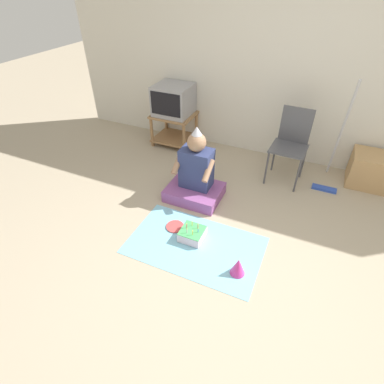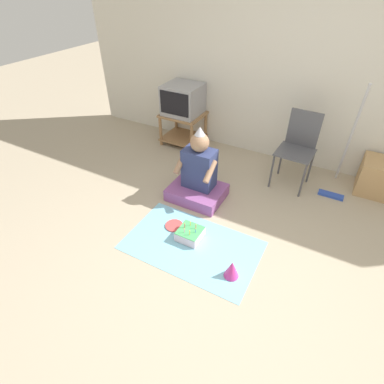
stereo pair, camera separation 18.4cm
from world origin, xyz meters
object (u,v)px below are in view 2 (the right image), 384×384
Objects in this scene: folding_chair at (298,145)px; cardboard_box_stack at (381,178)px; paper_plate at (174,225)px; dust_mop at (342,163)px; person_seated at (198,177)px; birthday_cake at (190,234)px; tv at (183,99)px; party_hat_blue at (232,269)px.

cardboard_box_stack is at bearing 15.77° from folding_chair.
cardboard_box_stack is 2.54× the size of paper_plate.
folding_chair is 0.51m from dust_mop.
person_seated reaches higher than birthday_cake.
dust_mop is 1.90m from birthday_cake.
paper_plate is (-1.80, -1.66, -0.19)m from cardboard_box_stack.
birthday_cake is (-0.63, -1.46, -0.46)m from folding_chair.
folding_chair is 1.65m from birthday_cake.
cardboard_box_stack is (0.95, 0.27, -0.31)m from folding_chair.
tv is 1.96m from paper_plate.
tv reaches higher than paper_plate.
person_seated is (-1.37, -0.86, -0.12)m from dust_mop.
dust_mop reaches higher than birthday_cake.
dust_mop reaches higher than party_hat_blue.
dust_mop is 7.57× the size of party_hat_blue.
dust_mop reaches higher than tv.
folding_chair reaches higher than tv.
tv is at bearing 171.25° from folding_chair.
person_seated is at bearing 111.12° from birthday_cake.
folding_chair is at bearing -175.94° from dust_mop.
dust_mop is (2.18, -0.22, -0.28)m from tv.
folding_chair is 1.74m from party_hat_blue.
birthday_cake is at bearing -58.43° from tv.
folding_chair is 5.13× the size of party_hat_blue.
folding_chair is at bearing 58.60° from paper_plate.
tv is 2.11m from birthday_cake.
folding_chair is 1.04m from cardboard_box_stack.
person_seated reaches higher than paper_plate.
person_seated reaches higher than cardboard_box_stack.
tv is 1.41m from person_seated.
paper_plate is at bearing -133.34° from dust_mop.
birthday_cake is 0.24m from paper_plate.
tv is at bearing -179.78° from cardboard_box_stack.
dust_mop is (-0.45, -0.23, 0.19)m from cardboard_box_stack.
cardboard_box_stack is at bearing 61.93° from party_hat_blue.
cardboard_box_stack is 0.54× the size of person_seated.
cardboard_box_stack is at bearing 0.22° from tv.
tv is 2.21m from dust_mop.
birthday_cake is (0.25, -0.64, -0.21)m from person_seated.
folding_chair is (1.68, -0.26, -0.15)m from tv.
cardboard_box_stack is 2.22m from party_hat_blue.
cardboard_box_stack is 2.46m from paper_plate.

